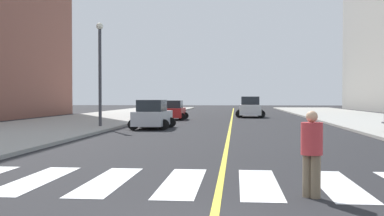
% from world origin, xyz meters
% --- Properties ---
extents(sidewalk_kerb_west, '(10.00, 120.00, 0.15)m').
position_xyz_m(sidewalk_kerb_west, '(-12.20, 20.00, 0.07)').
color(sidewalk_kerb_west, '#9E9B93').
rests_on(sidewalk_kerb_west, ground).
extents(crosswalk_paint, '(13.50, 4.00, 0.01)m').
position_xyz_m(crosswalk_paint, '(0.00, 4.00, 0.01)').
color(crosswalk_paint, silver).
rests_on(crosswalk_paint, ground).
extents(lane_divider_paint, '(0.16, 80.00, 0.01)m').
position_xyz_m(lane_divider_paint, '(0.00, 40.00, 0.01)').
color(lane_divider_paint, yellow).
rests_on(lane_divider_paint, ground).
extents(car_white_nearest, '(2.99, 4.72, 2.09)m').
position_xyz_m(car_white_nearest, '(1.83, 40.69, 0.98)').
color(car_white_nearest, silver).
rests_on(car_white_nearest, ground).
extents(car_red_second, '(2.42, 3.88, 1.73)m').
position_xyz_m(car_red_second, '(-5.18, 34.82, 0.81)').
color(car_red_second, red).
rests_on(car_red_second, ground).
extents(car_silver_third, '(2.69, 4.21, 1.85)m').
position_xyz_m(car_silver_third, '(-4.96, 22.76, 0.87)').
color(car_silver_third, '#B7B7BC').
rests_on(car_silver_third, ground).
extents(pedestrian_crossing, '(0.43, 0.43, 1.76)m').
position_xyz_m(pedestrian_crossing, '(1.89, 2.58, 0.97)').
color(pedestrian_crossing, brown).
rests_on(pedestrian_crossing, ground).
extents(street_lamp, '(0.44, 0.44, 6.70)m').
position_xyz_m(street_lamp, '(-8.41, 22.76, 4.15)').
color(street_lamp, '#38383D').
rests_on(street_lamp, sidewalk_kerb_west).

